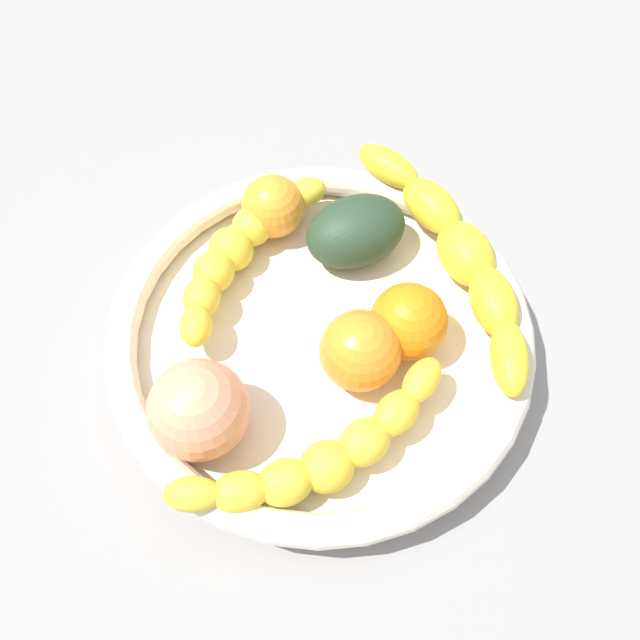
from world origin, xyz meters
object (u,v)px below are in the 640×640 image
Objects in this scene: peach_blush at (199,410)px; banana_draped_left at (322,455)px; fruit_bowl at (320,337)px; orange_front at (360,351)px; banana_draped_right at (239,250)px; orange_mid_right at (273,206)px; banana_arching_top at (458,253)px; orange_mid_left at (409,322)px; avocado_dark at (356,231)px.

banana_draped_left is at bearing -29.20° from peach_blush.
orange_front is (2.46, -3.33, 2.91)cm from fruit_bowl.
orange_front is at bearing -56.09° from banana_draped_right.
orange_mid_right is (-4.29, 15.47, -0.39)cm from orange_front.
banana_arching_top is 12.64cm from orange_front.
banana_draped_right is at bearing 141.01° from orange_mid_left.
avocado_dark is (4.67, 8.15, 2.52)cm from fruit_bowl.
banana_draped_right is 0.56× the size of banana_arching_top.
orange_mid_left reaches higher than avocado_dark.
orange_front reaches higher than banana_draped_right.
orange_mid_left is 0.83× the size of peach_blush.
banana_arching_top is at bearing -28.61° from orange_mid_right.
orange_front is at bearing 12.45° from peach_blush.
banana_draped_right is at bearing 72.11° from peach_blush.
avocado_dark is at bearing 60.20° from fruit_bowl.
peach_blush is (-16.74, -4.59, 0.64)cm from orange_mid_left.
banana_arching_top is (12.52, 4.32, 2.52)cm from fruit_bowl.
banana_draped_left is (-1.90, -10.61, 2.13)cm from fruit_bowl.
avocado_dark is at bearing 70.70° from banana_draped_left.
peach_blush reaches higher than orange_mid_left.
fruit_bowl is 7.45cm from orange_mid_left.
banana_draped_left is 2.98× the size of peach_blush.
peach_blush reaches higher than avocado_dark.
banana_draped_left is at bearing -100.17° from fruit_bowl.
orange_mid_left is at bearing -12.50° from fruit_bowl.
orange_mid_left is at bearing -38.99° from banana_draped_right.
orange_mid_right is (-14.34, 7.82, -0.01)cm from banana_arching_top.
orange_mid_left is at bearing -77.86° from avocado_dark.
peach_blush reaches higher than orange_mid_right.
orange_front is (-10.05, -7.65, 0.38)cm from banana_arching_top.
banana_arching_top reaches higher than fruit_bowl.
orange_mid_left is (-5.78, -5.81, 0.29)cm from banana_arching_top.
orange_mid_left is at bearing 15.34° from peach_blush.
peach_blush is (-4.64, -14.38, 1.29)cm from banana_draped_right.
banana_draped_left is at bearing -90.20° from orange_mid_right.
avocado_dark is (10.02, -0.15, 0.36)cm from banana_draped_right.
fruit_bowl is at bearing -119.80° from avocado_dark.
fruit_bowl is 1.26× the size of banana_arching_top.
banana_draped_right is at bearing 123.91° from orange_front.
orange_front reaches higher than banana_draped_left.
peach_blush is at bearing -107.89° from banana_draped_right.
orange_mid_left is 16.10cm from orange_mid_right.
banana_draped_right reaches higher than fruit_bowl.
avocado_dark is at bearing -31.60° from orange_mid_right.
fruit_bowl is 12.53cm from orange_mid_right.
banana_draped_right is at bearing 100.35° from banana_draped_left.
peach_blush reaches higher than banana_draped_right.
banana_draped_left is 2.52× the size of avocado_dark.
orange_mid_left reaches higher than banana_draped_left.
banana_arching_top is at bearing -26.00° from avocado_dark.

